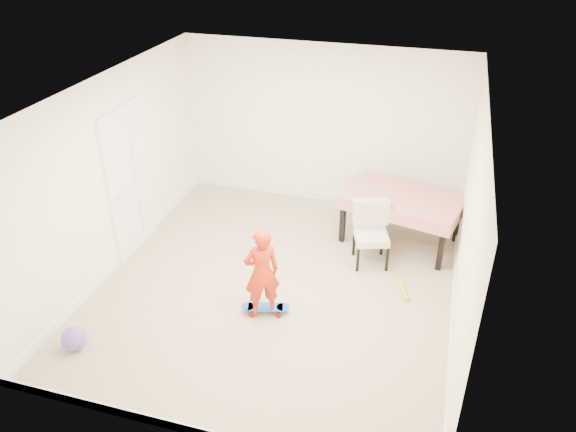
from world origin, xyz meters
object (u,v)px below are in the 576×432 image
(dining_chair, at_px, (372,235))
(balloon, at_px, (74,339))
(dining_table, at_px, (401,218))
(skateboard, at_px, (266,309))
(child, at_px, (262,275))

(dining_chair, xyz_separation_m, balloon, (-2.93, -2.64, -0.31))
(dining_table, bearing_deg, dining_chair, -101.70)
(balloon, bearing_deg, dining_chair, 42.01)
(skateboard, height_order, balloon, balloon)
(dining_chair, bearing_deg, dining_table, 46.63)
(skateboard, bearing_deg, balloon, -161.82)
(child, bearing_deg, dining_table, -155.53)
(child, xyz_separation_m, balloon, (-1.85, -1.16, -0.45))
(skateboard, bearing_deg, child, -130.22)
(dining_table, distance_m, child, 2.58)
(dining_chair, relative_size, child, 0.77)
(dining_chair, xyz_separation_m, skateboard, (-1.05, -1.43, -0.41))
(dining_table, height_order, child, child)
(dining_table, relative_size, dining_chair, 1.82)
(dining_chair, bearing_deg, child, -144.18)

